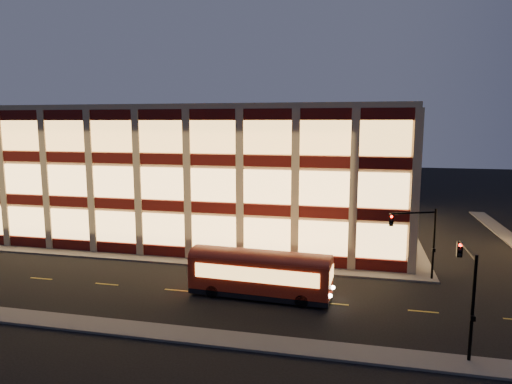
# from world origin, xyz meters

# --- Properties ---
(ground) EXTENTS (200.00, 200.00, 0.00)m
(ground) POSITION_xyz_m (0.00, 0.00, 0.00)
(ground) COLOR black
(ground) RESTS_ON ground
(sidewalk_office_south) EXTENTS (54.00, 2.00, 0.15)m
(sidewalk_office_south) POSITION_xyz_m (-3.00, 1.00, 0.07)
(sidewalk_office_south) COLOR #514F4C
(sidewalk_office_south) RESTS_ON ground
(sidewalk_office_east) EXTENTS (2.00, 30.00, 0.15)m
(sidewalk_office_east) POSITION_xyz_m (23.00, 17.00, 0.07)
(sidewalk_office_east) COLOR #514F4C
(sidewalk_office_east) RESTS_ON ground
(sidewalk_tower_west) EXTENTS (2.00, 30.00, 0.15)m
(sidewalk_tower_west) POSITION_xyz_m (34.00, 17.00, 0.07)
(sidewalk_tower_west) COLOR #514F4C
(sidewalk_tower_west) RESTS_ON ground
(sidewalk_near) EXTENTS (100.00, 2.00, 0.15)m
(sidewalk_near) POSITION_xyz_m (0.00, -13.00, 0.07)
(sidewalk_near) COLOR #514F4C
(sidewalk_near) RESTS_ON ground
(office_building) EXTENTS (50.45, 30.45, 14.50)m
(office_building) POSITION_xyz_m (-2.91, 16.91, 7.25)
(office_building) COLOR tan
(office_building) RESTS_ON ground
(traffic_signal_far) EXTENTS (3.79, 1.87, 6.00)m
(traffic_signal_far) POSITION_xyz_m (22.21, 0.24, 4.11)
(traffic_signal_far) COLOR black
(traffic_signal_far) RESTS_ON ground
(traffic_signal_near) EXTENTS (0.32, 4.45, 6.00)m
(traffic_signal_near) POSITION_xyz_m (23.50, -11.03, 4.13)
(traffic_signal_near) COLOR black
(traffic_signal_near) RESTS_ON ground
(trolley_bus) EXTENTS (10.56, 3.24, 3.53)m
(trolley_bus) POSITION_xyz_m (10.51, -5.78, 1.96)
(trolley_bus) COLOR #971A08
(trolley_bus) RESTS_ON ground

